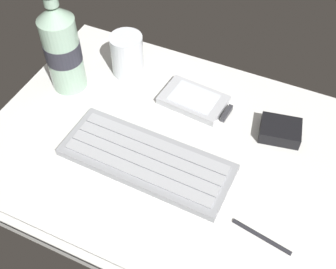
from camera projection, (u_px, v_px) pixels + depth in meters
The scene contains 7 objects.
ground_plane at pixel (167, 150), 73.65cm from camera, with size 64.00×48.00×2.80cm.
keyboard at pixel (146, 159), 70.09cm from camera, with size 29.32×11.89×1.70cm.
handheld_device at pixel (197, 101), 78.97cm from camera, with size 13.28×8.71×1.50cm.
juice_cup at pixel (127, 56), 82.37cm from camera, with size 6.40×6.40×8.50cm.
water_bottle at pixel (62, 48), 76.02cm from camera, with size 6.73×6.73×20.80cm.
charger_block at pixel (280, 130), 73.65cm from camera, with size 7.00×5.60×2.40cm, color black.
stylus_pen at pixel (262, 236), 61.72cm from camera, with size 0.70×0.70×9.50cm, color #26262B.
Camera 1 is at (18.92, -41.12, 57.33)cm, focal length 44.85 mm.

